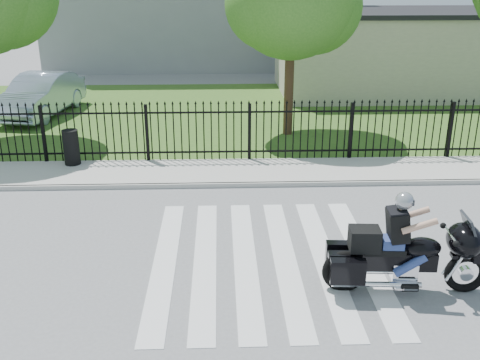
{
  "coord_description": "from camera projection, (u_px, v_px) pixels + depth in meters",
  "views": [
    {
      "loc": [
        -0.87,
        -9.9,
        5.49
      ],
      "look_at": [
        -0.43,
        1.89,
        1.0
      ],
      "focal_mm": 42.0,
      "sensor_mm": 36.0,
      "label": 1
    }
  ],
  "objects": [
    {
      "name": "parked_car",
      "position": [
        41.0,
        95.0,
        21.85
      ],
      "size": [
        2.51,
        5.08,
        1.6
      ],
      "primitive_type": "imported",
      "rotation": [
        0.0,
        0.0,
        -0.17
      ],
      "color": "#9EAEC7",
      "rests_on": "grass_strip"
    },
    {
      "name": "building_low_roof",
      "position": [
        394.0,
        12.0,
        25.14
      ],
      "size": [
        10.2,
        6.2,
        0.2
      ],
      "primitive_type": "cube",
      "color": "black",
      "rests_on": "building_low"
    },
    {
      "name": "building_low",
      "position": [
        390.0,
        54.0,
        25.79
      ],
      "size": [
        10.0,
        6.0,
        3.5
      ],
      "primitive_type": "cube",
      "color": "beige",
      "rests_on": "ground"
    },
    {
      "name": "sidewalk",
      "position": [
        251.0,
        172.0,
        15.87
      ],
      "size": [
        40.0,
        2.0,
        0.12
      ],
      "primitive_type": "cube",
      "color": "#ADAAA3",
      "rests_on": "ground"
    },
    {
      "name": "motorcycle_rider",
      "position": [
        402.0,
        251.0,
        9.9
      ],
      "size": [
        2.95,
        1.01,
        1.95
      ],
      "rotation": [
        0.0,
        0.0,
        -0.07
      ],
      "color": "black",
      "rests_on": "ground"
    },
    {
      "name": "litter_bin",
      "position": [
        71.0,
        147.0,
        16.15
      ],
      "size": [
        0.57,
        0.57,
        1.02
      ],
      "primitive_type": "cylinder",
      "rotation": [
        0.0,
        0.0,
        -0.31
      ],
      "color": "black",
      "rests_on": "sidewalk"
    },
    {
      "name": "curb",
      "position": [
        253.0,
        185.0,
        14.94
      ],
      "size": [
        40.0,
        0.12,
        0.12
      ],
      "primitive_type": "cube",
      "color": "#ADAAA3",
      "rests_on": "ground"
    },
    {
      "name": "grass_strip",
      "position": [
        241.0,
        113.0,
        22.43
      ],
      "size": [
        40.0,
        12.0,
        0.02
      ],
      "primitive_type": "cube",
      "color": "#31591E",
      "rests_on": "ground"
    },
    {
      "name": "iron_fence",
      "position": [
        249.0,
        133.0,
        16.51
      ],
      "size": [
        26.0,
        0.04,
        1.8
      ],
      "color": "black",
      "rests_on": "ground"
    },
    {
      "name": "crosswalk",
      "position": [
        265.0,
        260.0,
        11.22
      ],
      "size": [
        5.0,
        5.5,
        0.01
      ],
      "primitive_type": null,
      "color": "silver",
      "rests_on": "ground"
    },
    {
      "name": "ground",
      "position": [
        265.0,
        260.0,
        11.23
      ],
      "size": [
        120.0,
        120.0,
        0.0
      ],
      "primitive_type": "plane",
      "color": "slate",
      "rests_on": "ground"
    }
  ]
}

